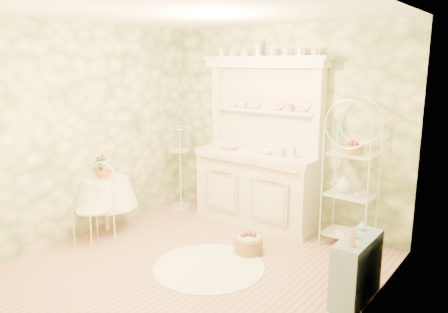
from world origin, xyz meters
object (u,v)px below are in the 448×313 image
Objects in this scene: kitchen_dresser at (257,142)px; birdcage_stand at (180,165)px; cafe_chair at (93,215)px; bakers_rack at (351,171)px; side_shelf at (356,271)px; floor_basket at (248,243)px; round_table at (106,208)px.

birdcage_stand is at bearing -173.36° from kitchen_dresser.
kitchen_dresser reaches higher than cafe_chair.
bakers_rack reaches higher than side_shelf.
bakers_rack is 1.43m from side_shelf.
side_shelf is (0.53, -1.16, -0.65)m from bakers_rack.
bakers_rack is 4.99× the size of floor_basket.
birdcage_stand is (-2.61, -0.15, -0.26)m from bakers_rack.
bakers_rack reaches higher than floor_basket.
side_shelf is 0.49× the size of birdcage_stand.
birdcage_stand reaches higher than cafe_chair.
birdcage_stand is (-3.14, 1.01, 0.40)m from side_shelf.
round_table is at bearing -178.67° from side_shelf.
birdcage_stand is (0.17, 1.28, 0.38)m from round_table.
bakers_rack is 2.45× the size of cafe_chair.
floor_basket is at bearing 15.42° from round_table.
bakers_rack is at bearing 18.31° from cafe_chair.
cafe_chair is at bearing -149.84° from floor_basket.
side_shelf is (1.86, -1.16, -0.86)m from kitchen_dresser.
kitchen_dresser reaches higher than round_table.
round_table is at bearing -164.58° from floor_basket.
birdcage_stand is at bearing 158.77° from side_shelf.
side_shelf is at bearing -31.92° from kitchen_dresser.
cafe_chair is at bearing -122.11° from kitchen_dresser.
side_shelf is 1.78× the size of floor_basket.
round_table is 2.00m from floor_basket.
side_shelf is 0.87× the size of cafe_chair.
bakers_rack is 1.38× the size of birdcage_stand.
side_shelf is at bearing -62.49° from bakers_rack.
side_shelf is at bearing 4.77° from round_table.
birdcage_stand is 1.99m from floor_basket.
round_table is at bearing -149.93° from bakers_rack.
kitchen_dresser is at bearing 6.64° from birdcage_stand.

